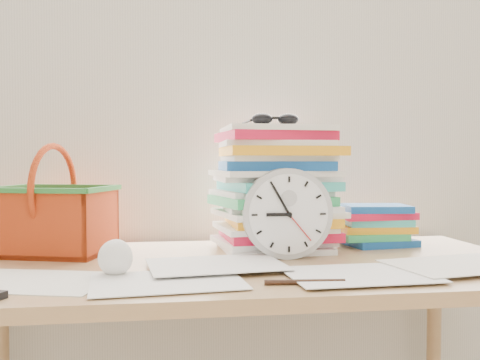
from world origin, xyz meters
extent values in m
cube|color=silver|center=(0.00, 2.00, 1.35)|extent=(4.00, 0.04, 2.70)
cube|color=silver|center=(0.00, 1.98, 1.30)|extent=(2.40, 0.01, 2.50)
cube|color=#A67C4D|center=(0.00, 1.60, 0.73)|extent=(1.40, 0.70, 0.03)
cylinder|color=#B5B5B6|center=(0.11, 1.63, 0.86)|extent=(0.22, 0.04, 0.22)
sphere|color=white|center=(-0.30, 1.49, 0.79)|extent=(0.08, 0.08, 0.08)
cylinder|color=black|center=(0.08, 1.34, 0.76)|extent=(0.16, 0.02, 0.01)
camera|label=1|loc=(-0.19, 0.33, 0.99)|focal=40.00mm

